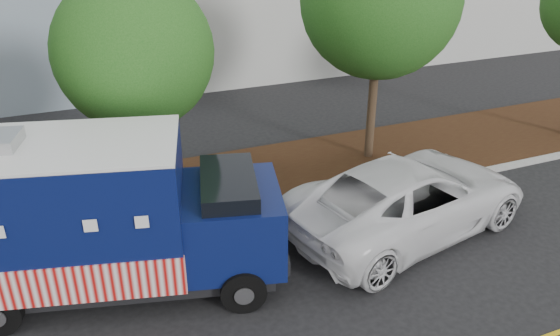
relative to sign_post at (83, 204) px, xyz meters
name	(u,v)px	position (x,y,z in m)	size (l,w,h in m)	color
ground	(205,268)	(2.25, -1.69, -1.20)	(120.00, 120.00, 0.00)	black
curb	(190,233)	(2.25, -0.29, -1.12)	(120.00, 0.18, 0.15)	#9E9E99
mulch_strip	(171,194)	(2.25, 1.81, -1.12)	(120.00, 4.00, 0.15)	black
tree_b	(134,52)	(1.70, 1.66, 2.86)	(3.75, 3.75, 5.94)	#38281C
sign_post	(83,204)	(0.00, 0.00, 0.00)	(0.06, 0.06, 2.40)	#473828
food_truck	(98,221)	(0.22, -1.55, 0.38)	(7.00, 3.95, 3.49)	black
white_car	(409,197)	(7.23, -1.98, -0.31)	(2.94, 6.38, 1.77)	white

